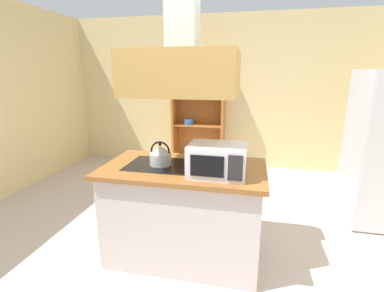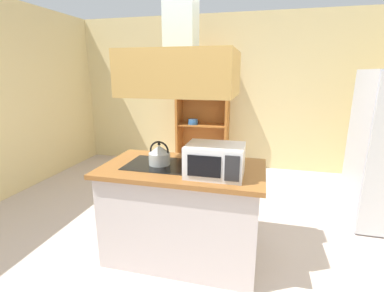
{
  "view_description": "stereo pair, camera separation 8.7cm",
  "coord_description": "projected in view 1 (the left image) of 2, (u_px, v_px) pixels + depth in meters",
  "views": [
    {
      "loc": [
        0.39,
        -2.19,
        1.72
      ],
      "look_at": [
        -0.19,
        0.47,
        1.0
      ],
      "focal_mm": 26.11,
      "sensor_mm": 36.0,
      "label": 1
    },
    {
      "loc": [
        0.47,
        -2.17,
        1.72
      ],
      "look_at": [
        -0.19,
        0.47,
        1.0
      ],
      "focal_mm": 26.11,
      "sensor_mm": 36.0,
      "label": 2
    }
  ],
  "objects": [
    {
      "name": "microwave",
      "position": [
        217.0,
        160.0,
        2.26
      ],
      "size": [
        0.46,
        0.35,
        0.26
      ],
      "color": "silver",
      "rests_on": "kitchen_island"
    },
    {
      "name": "kettle",
      "position": [
        160.0,
        155.0,
        2.52
      ],
      "size": [
        0.2,
        0.2,
        0.22
      ],
      "color": "#B0B8B7",
      "rests_on": "kitchen_island"
    },
    {
      "name": "ground_plane",
      "position": [
        201.0,
        264.0,
        2.58
      ],
      "size": [
        7.8,
        7.8,
        0.0
      ],
      "primitive_type": "plane",
      "color": "beige"
    },
    {
      "name": "kitchen_island",
      "position": [
        184.0,
        212.0,
        2.62
      ],
      "size": [
        1.45,
        0.82,
        0.9
      ],
      "color": "#BCB1B0",
      "rests_on": "ground"
    },
    {
      "name": "range_hood",
      "position": [
        183.0,
        61.0,
        2.27
      ],
      "size": [
        0.9,
        0.7,
        1.17
      ],
      "color": "#B48843"
    },
    {
      "name": "cutting_board",
      "position": [
        206.0,
        161.0,
        2.64
      ],
      "size": [
        0.35,
        0.26,
        0.02
      ],
      "primitive_type": "cube",
      "rotation": [
        0.0,
        0.0,
        0.05
      ],
      "color": "tan",
      "rests_on": "kitchen_island"
    },
    {
      "name": "wall_back",
      "position": [
        232.0,
        93.0,
        5.07
      ],
      "size": [
        6.0,
        0.12,
        2.7
      ],
      "primitive_type": "cube",
      "color": "beige",
      "rests_on": "ground"
    },
    {
      "name": "dish_cabinet",
      "position": [
        199.0,
        119.0,
        5.1
      ],
      "size": [
        0.93,
        0.4,
        1.98
      ],
      "color": "#A66027",
      "rests_on": "ground"
    }
  ]
}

